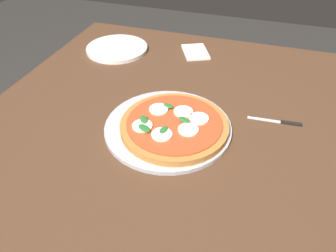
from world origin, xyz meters
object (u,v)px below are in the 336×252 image
at_px(knife, 282,122).
at_px(dining_table, 164,157).
at_px(serving_tray, 168,127).
at_px(plate_white, 117,49).
at_px(pizza, 174,125).
at_px(napkin, 195,52).

bearing_deg(knife, dining_table, 114.85).
xyz_separation_m(dining_table, serving_tray, (0.02, -0.01, 0.10)).
distance_m(dining_table, knife, 0.35).
bearing_deg(serving_tray, dining_table, 155.34).
bearing_deg(serving_tray, plate_white, 40.14).
bearing_deg(pizza, napkin, 7.17).
relative_size(dining_table, knife, 8.62).
height_order(pizza, plate_white, pizza).
distance_m(dining_table, pizza, 0.12).
bearing_deg(serving_tray, pizza, -108.42).
bearing_deg(plate_white, pizza, -138.72).
height_order(pizza, napkin, pizza).
bearing_deg(pizza, plate_white, 41.28).
bearing_deg(dining_table, serving_tray, -24.66).
xyz_separation_m(serving_tray, plate_white, (0.40, 0.34, 0.00)).
bearing_deg(knife, serving_tray, 112.66).
bearing_deg(knife, napkin, 44.16).
relative_size(dining_table, serving_tray, 3.73).
distance_m(pizza, plate_white, 0.55).
relative_size(serving_tray, napkin, 2.70).
bearing_deg(napkin, serving_tray, -175.09).
xyz_separation_m(dining_table, knife, (0.14, -0.31, 0.10)).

